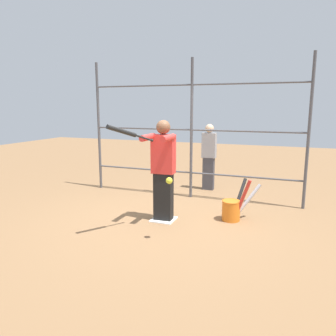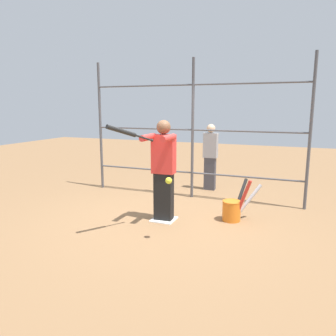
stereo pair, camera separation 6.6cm
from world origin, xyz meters
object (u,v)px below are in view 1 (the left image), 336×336
Objects in this scene: bat_bucket at (233,208)px; bystander_behind_fence at (209,156)px; softball_in_flight at (169,181)px; batter at (163,167)px; baseball_bat_swinging at (126,132)px.

bystander_behind_fence reaches higher than bat_bucket.
bystander_behind_fence reaches higher than softball_in_flight.
baseball_bat_swinging is (0.22, 0.88, 0.66)m from batter.
batter is at bearing 85.37° from bystander_behind_fence.
bystander_behind_fence is (0.95, -1.95, 0.60)m from bat_bucket.
baseball_bat_swinging is 0.48× the size of bystander_behind_fence.
batter is 0.95m from softball_in_flight.
batter is at bearing -104.26° from baseball_bat_swinging.
baseball_bat_swinging is 0.94m from softball_in_flight.
baseball_bat_swinging is 7.78× the size of softball_in_flight.
bat_bucket is at bearing -118.51° from softball_in_flight.
bat_bucket is at bearing 115.91° from bystander_behind_fence.
bat_bucket is 2.25m from bystander_behind_fence.
bat_bucket is (-1.36, -1.34, -1.39)m from baseball_bat_swinging.
bat_bucket is at bearing -158.04° from batter.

